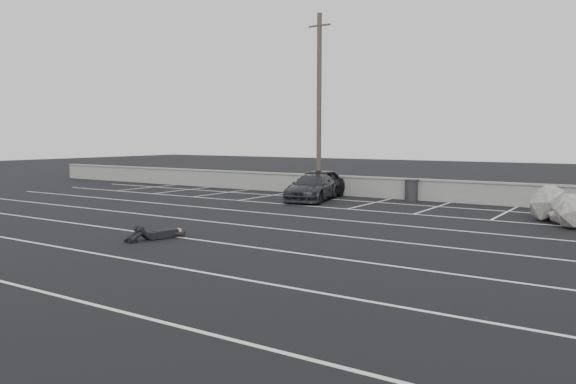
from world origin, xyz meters
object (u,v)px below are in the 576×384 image
Objects in this scene: car_left at (317,184)px; car_right at (312,188)px; utility_pole at (319,105)px; trash_bin at (411,190)px; person at (164,230)px.

car_left reaches higher than car_right.
trash_bin is (5.01, 0.40, -4.27)m from utility_pole.
utility_pole is 3.65× the size of person.
car_right is 4.83m from utility_pole.
car_right is 1.70× the size of person.
car_right is 11.31m from person.
car_right is 0.47× the size of utility_pole.
car_left is at bearing 109.92° from person.
car_left is at bearing -159.97° from trash_bin.
trash_bin is at bearing 20.25° from car_right.
utility_pole reaches higher than car_left.
utility_pole is at bearing 111.09° from car_left.
trash_bin is at bearing 91.07° from person.
car_right is (0.34, -1.06, -0.10)m from car_left.
car_right is at bearing -78.35° from car_left.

